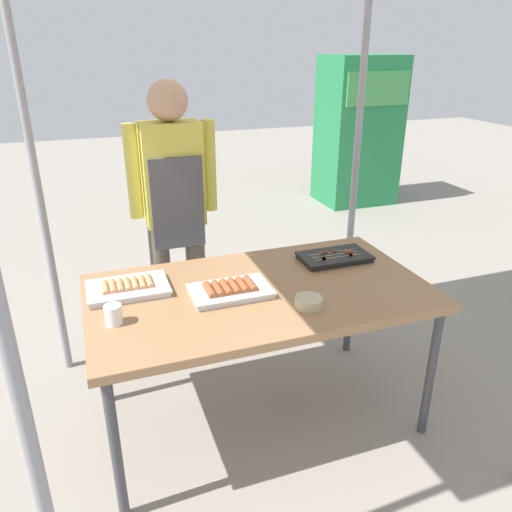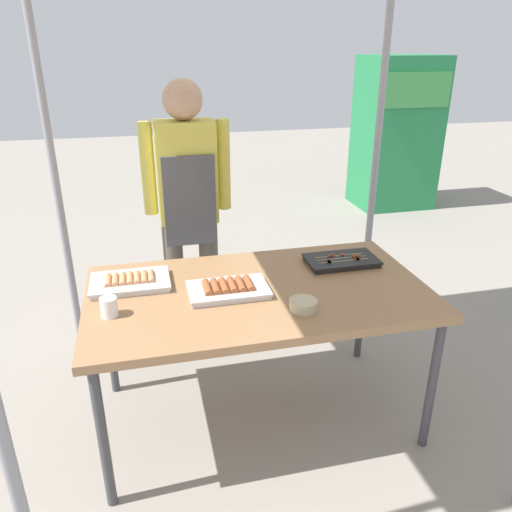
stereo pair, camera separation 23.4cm
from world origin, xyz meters
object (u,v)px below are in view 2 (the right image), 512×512
object	(u,v)px
stall_table	(258,299)
tray_pork_links	(130,282)
tray_grilled_sausages	(228,289)
condiment_bowl	(303,305)
drink_cup_near_edge	(109,307)
vendor_woman	(188,197)
neighbor_stall_left	(396,133)
tray_meat_skewers	(341,261)

from	to	relation	value
stall_table	tray_pork_links	size ratio (longest dim) A/B	4.29
stall_table	tray_grilled_sausages	size ratio (longest dim) A/B	4.31
condiment_bowl	drink_cup_near_edge	bearing A→B (deg)	170.38
tray_grilled_sausages	vendor_woman	distance (m)	0.88
condiment_bowl	neighbor_stall_left	bearing A→B (deg)	56.89
stall_table	vendor_woman	size ratio (longest dim) A/B	0.97
tray_grilled_sausages	condiment_bowl	bearing A→B (deg)	-37.84
stall_table	condiment_bowl	size ratio (longest dim) A/B	12.91
condiment_bowl	neighbor_stall_left	size ratio (longest dim) A/B	0.07
tray_pork_links	neighbor_stall_left	size ratio (longest dim) A/B	0.22
stall_table	tray_meat_skewers	world-z (taller)	tray_meat_skewers
vendor_woman	neighbor_stall_left	distance (m)	3.64
tray_pork_links	vendor_woman	world-z (taller)	vendor_woman
neighbor_stall_left	drink_cup_near_edge	bearing A→B (deg)	-132.62
tray_grilled_sausages	drink_cup_near_edge	bearing A→B (deg)	-170.70
condiment_bowl	drink_cup_near_edge	world-z (taller)	drink_cup_near_edge
condiment_bowl	tray_grilled_sausages	bearing A→B (deg)	142.16
drink_cup_near_edge	vendor_woman	size ratio (longest dim) A/B	0.05
tray_grilled_sausages	neighbor_stall_left	world-z (taller)	neighbor_stall_left
tray_grilled_sausages	neighbor_stall_left	distance (m)	4.21
neighbor_stall_left	tray_pork_links	bearing A→B (deg)	-134.24
vendor_woman	neighbor_stall_left	size ratio (longest dim) A/B	0.97
drink_cup_near_edge	neighbor_stall_left	xyz separation A→B (m)	(3.13, 3.40, 0.06)
tray_pork_links	tray_meat_skewers	bearing A→B (deg)	0.42
drink_cup_near_edge	vendor_woman	distance (m)	1.05
tray_meat_skewers	stall_table	bearing A→B (deg)	-159.32
vendor_woman	tray_grilled_sausages	bearing A→B (deg)	95.57
condiment_bowl	vendor_woman	distance (m)	1.16
drink_cup_near_edge	neighbor_stall_left	bearing A→B (deg)	47.38
stall_table	vendor_woman	distance (m)	0.91
stall_table	vendor_woman	world-z (taller)	vendor_woman
stall_table	drink_cup_near_edge	bearing A→B (deg)	-171.93
tray_grilled_sausages	tray_pork_links	distance (m)	0.48
drink_cup_near_edge	vendor_woman	xyz separation A→B (m)	(0.45, 0.94, 0.19)
tray_pork_links	neighbor_stall_left	bearing A→B (deg)	45.76
stall_table	tray_pork_links	xyz separation A→B (m)	(-0.59, 0.18, 0.07)
tray_meat_skewers	tray_pork_links	world-z (taller)	tray_pork_links
condiment_bowl	drink_cup_near_edge	size ratio (longest dim) A/B	1.45
tray_grilled_sausages	drink_cup_near_edge	size ratio (longest dim) A/B	4.35
drink_cup_near_edge	tray_meat_skewers	bearing A→B (deg)	13.58
tray_meat_skewers	vendor_woman	world-z (taller)	vendor_woman
stall_table	tray_grilled_sausages	distance (m)	0.17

